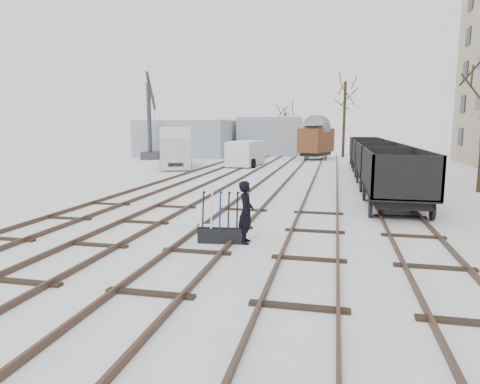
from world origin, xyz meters
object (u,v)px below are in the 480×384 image
(freight_wagon_a, at_px, (395,187))
(lorry, at_px, (176,147))
(panel_van, at_px, (246,153))
(worker, at_px, (246,212))
(box_van_wagon, at_px, (316,140))
(crane, at_px, (151,137))
(ground_frame, at_px, (220,233))

(freight_wagon_a, xyz_separation_m, lorry, (-15.32, 15.07, 0.77))
(freight_wagon_a, height_order, panel_van, freight_wagon_a)
(worker, height_order, panel_van, panel_van)
(worker, xyz_separation_m, lorry, (-10.42, 21.44, 0.78))
(lorry, bearing_deg, freight_wagon_a, -65.20)
(box_van_wagon, relative_size, panel_van, 1.02)
(box_van_wagon, distance_m, lorry, 15.54)
(panel_van, bearing_deg, box_van_wagon, 63.46)
(panel_van, height_order, crane, crane)
(ground_frame, relative_size, worker, 0.81)
(worker, bearing_deg, box_van_wagon, -8.62)
(box_van_wagon, xyz_separation_m, crane, (-16.59, -3.36, 0.27))
(ground_frame, height_order, freight_wagon_a, freight_wagon_a)
(freight_wagon_a, relative_size, box_van_wagon, 1.16)
(ground_frame, bearing_deg, box_van_wagon, 80.53)
(panel_van, bearing_deg, lorry, -150.51)
(freight_wagon_a, distance_m, panel_van, 20.04)
(freight_wagon_a, bearing_deg, box_van_wagon, 99.51)
(worker, xyz_separation_m, freight_wagon_a, (4.90, 6.37, 0.01))
(worker, distance_m, panel_van, 24.32)
(panel_van, distance_m, crane, 12.33)
(worker, distance_m, freight_wagon_a, 8.04)
(freight_wagon_a, bearing_deg, crane, 132.66)
(worker, height_order, box_van_wagon, box_van_wagon)
(freight_wagon_a, distance_m, box_van_wagon, 26.49)
(box_van_wagon, distance_m, crane, 16.92)
(panel_van, bearing_deg, worker, -72.20)
(box_van_wagon, distance_m, panel_van, 10.32)
(worker, relative_size, lorry, 0.24)
(lorry, bearing_deg, box_van_wagon, 24.58)
(worker, relative_size, freight_wagon_a, 0.31)
(ground_frame, distance_m, worker, 0.99)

